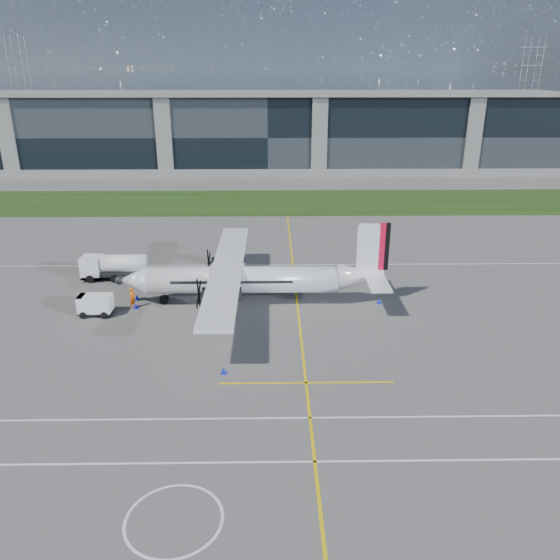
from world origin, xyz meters
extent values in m
plane|color=#565451|center=(0.00, 40.00, 0.00)|extent=(400.00, 400.00, 0.00)
cube|color=#1C390F|center=(0.00, 48.00, 0.02)|extent=(400.00, 18.00, 0.04)
cube|color=black|center=(0.00, 80.00, 7.50)|extent=(120.00, 20.00, 15.00)
cube|color=black|center=(0.00, 140.00, 3.00)|extent=(400.00, 6.00, 6.00)
cube|color=yellow|center=(3.00, 10.00, 0.01)|extent=(0.20, 70.00, 0.01)
cube|color=white|center=(0.00, -14.00, 0.01)|extent=(90.00, 0.15, 0.01)
imported|color=#F25907|center=(-11.74, 6.78, 1.07)|extent=(0.93, 1.05, 2.15)
cone|color=#0B13CB|center=(-14.42, 6.88, 0.25)|extent=(0.36, 0.36, 0.50)
cone|color=#0B13CB|center=(-2.71, -4.68, 0.25)|extent=(0.36, 0.36, 0.50)
cone|color=#0B13CB|center=(-11.81, 8.60, 0.25)|extent=(0.36, 0.36, 0.50)
cone|color=#0B13CB|center=(10.47, 7.41, 0.25)|extent=(0.36, 0.36, 0.50)
cone|color=#0B13CB|center=(-11.47, 6.63, 0.25)|extent=(0.36, 0.36, 0.50)
camera|label=1|loc=(0.74, -38.09, 20.00)|focal=35.00mm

